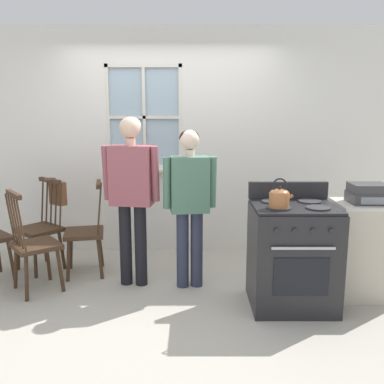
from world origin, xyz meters
TOP-DOWN VIEW (x-y plane):
  - ground_plane at (0.00, 0.00)m, footprint 16.00×16.00m
  - wall_back at (0.01, 1.40)m, footprint 6.40×0.16m
  - chair_by_window at (-1.40, 0.73)m, footprint 0.58×0.58m
  - chair_center_cluster at (-0.86, 0.59)m, footprint 0.47×0.49m
  - chair_near_stove at (-1.26, 0.15)m, footprint 0.57×0.58m
  - person_elderly_left at (-0.33, 0.31)m, footprint 0.57×0.27m
  - person_teen_center at (0.24, 0.26)m, footprint 0.53×0.26m
  - stove at (1.16, -0.15)m, footprint 0.73×0.68m
  - kettle at (0.99, -0.28)m, footprint 0.21×0.17m
  - potted_plant at (-0.49, 1.31)m, footprint 0.13×0.13m
  - handbag at (-1.25, 0.91)m, footprint 0.25×0.25m
  - side_counter at (1.88, 0.07)m, footprint 0.55×0.50m
  - stereo at (1.88, 0.05)m, footprint 0.34×0.29m

SIDE VIEW (x-z plane):
  - ground_plane at x=0.00m, z-range 0.00..0.00m
  - side_counter at x=1.88m, z-range 0.00..0.90m
  - chair_by_window at x=-1.40m, z-range -0.04..0.96m
  - chair_center_cluster at x=-0.86m, z-range -0.04..0.96m
  - chair_near_stove at x=-1.26m, z-range -0.04..0.96m
  - stove at x=1.16m, z-range -0.07..1.01m
  - handbag at x=-1.25m, z-range 0.68..0.98m
  - person_teen_center at x=0.24m, z-range 0.15..1.71m
  - stereo at x=1.88m, z-range 0.90..1.08m
  - person_elderly_left at x=-0.33m, z-range 0.18..1.85m
  - kettle at x=0.99m, z-range 0.90..1.15m
  - potted_plant at x=-0.49m, z-range 1.01..1.23m
  - wall_back at x=0.01m, z-range -0.02..2.68m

